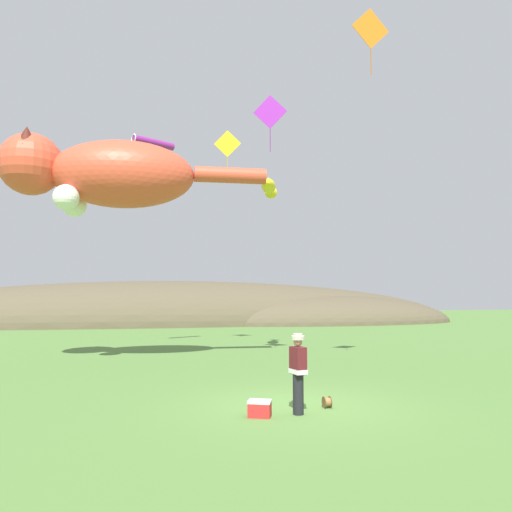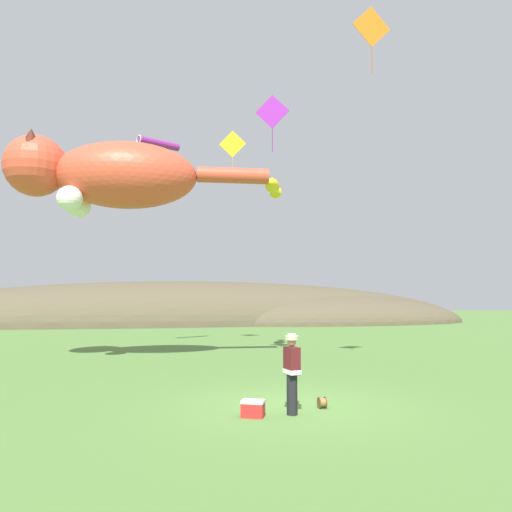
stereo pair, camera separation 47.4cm
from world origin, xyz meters
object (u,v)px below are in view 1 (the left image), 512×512
object	(u,v)px
festival_attendant	(298,371)
kite_spool	(327,402)
kite_giant_cat	(104,174)
kite_diamond_violet	(270,112)
kite_fish_windsock	(269,187)
picnic_cooler	(260,409)
kite_tube_streamer	(153,143)
kite_diamond_orange	(370,29)
kite_diamond_gold	(227,144)

from	to	relation	value
festival_attendant	kite_spool	world-z (taller)	festival_attendant
kite_spool	kite_giant_cat	size ratio (longest dim) A/B	0.03
kite_spool	kite_diamond_violet	distance (m)	11.75
kite_spool	kite_fish_windsock	bearing A→B (deg)	82.20
picnic_cooler	kite_giant_cat	world-z (taller)	kite_giant_cat
kite_tube_streamer	kite_diamond_violet	distance (m)	7.06
kite_fish_windsock	kite_diamond_orange	bearing A→B (deg)	-74.85
kite_tube_streamer	kite_diamond_violet	size ratio (longest dim) A/B	0.93
kite_spool	kite_fish_windsock	distance (m)	12.56
kite_spool	kite_fish_windsock	xyz separation A→B (m)	(1.39, 10.13, 7.30)
kite_spool	kite_diamond_orange	xyz separation A→B (m)	(3.15, 3.62, 11.42)
kite_spool	kite_diamond_orange	size ratio (longest dim) A/B	0.12
kite_spool	kite_tube_streamer	size ratio (longest dim) A/B	0.13
picnic_cooler	kite_giant_cat	bearing A→B (deg)	113.93
kite_fish_windsock	kite_diamond_orange	distance (m)	7.91
kite_giant_cat	kite_diamond_gold	distance (m)	7.84
kite_giant_cat	kite_tube_streamer	bearing A→B (deg)	65.62
festival_attendant	kite_tube_streamer	size ratio (longest dim) A/B	0.86
kite_tube_streamer	picnic_cooler	bearing A→B (deg)	-81.66
kite_spool	kite_diamond_orange	bearing A→B (deg)	48.92
kite_diamond_violet	kite_diamond_orange	xyz separation A→B (m)	(2.60, -3.28, 1.92)
kite_spool	picnic_cooler	distance (m)	1.80
kite_tube_streamer	kite_diamond_orange	distance (m)	11.38
festival_attendant	kite_diamond_violet	bearing A→B (deg)	79.14
picnic_cooler	kite_diamond_orange	bearing A→B (deg)	39.80
kite_diamond_violet	kite_diamond_orange	size ratio (longest dim) A/B	0.96
kite_diamond_orange	kite_diamond_violet	bearing A→B (deg)	128.37
kite_diamond_orange	picnic_cooler	bearing A→B (deg)	-140.20
kite_fish_windsock	kite_diamond_orange	world-z (taller)	kite_diamond_orange
kite_tube_streamer	kite_diamond_violet	world-z (taller)	kite_diamond_violet
festival_attendant	kite_diamond_violet	distance (m)	11.45
festival_attendant	kite_diamond_orange	size ratio (longest dim) A/B	0.77
festival_attendant	kite_tube_streamer	distance (m)	15.99
kite_tube_streamer	kite_diamond_gold	distance (m)	3.68
kite_giant_cat	kite_diamond_violet	distance (m)	6.77
kite_fish_windsock	kite_diamond_violet	bearing A→B (deg)	-104.47
kite_diamond_violet	kite_diamond_orange	bearing A→B (deg)	-51.63
festival_attendant	picnic_cooler	size ratio (longest dim) A/B	3.06
kite_spool	kite_diamond_orange	world-z (taller)	kite_diamond_orange
festival_attendant	kite_tube_streamer	xyz separation A→B (m)	(-2.80, 13.01, 8.88)
kite_spool	kite_tube_streamer	xyz separation A→B (m)	(-3.65, 12.57, 9.70)
kite_tube_streamer	festival_attendant	bearing A→B (deg)	-77.86
kite_diamond_gold	kite_diamond_orange	xyz separation A→B (m)	(3.15, -9.25, 1.44)
kite_giant_cat	kite_diamond_violet	world-z (taller)	kite_diamond_violet
kite_spool	kite_diamond_orange	distance (m)	12.39
kite_spool	kite_tube_streamer	bearing A→B (deg)	106.21
picnic_cooler	kite_giant_cat	size ratio (longest dim) A/B	0.06
picnic_cooler	kite_giant_cat	distance (m)	11.82
kite_spool	kite_tube_streamer	distance (m)	16.29
kite_diamond_orange	kite_fish_windsock	bearing A→B (deg)	105.15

